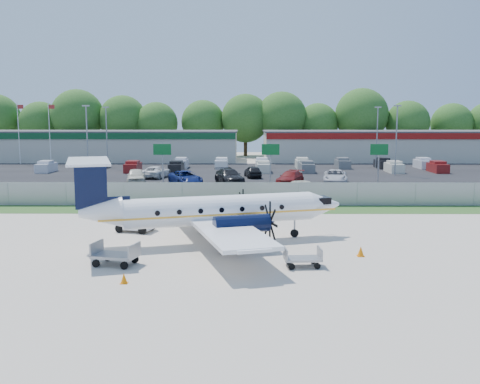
{
  "coord_description": "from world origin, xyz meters",
  "views": [
    {
      "loc": [
        0.22,
        -31.31,
        7.53
      ],
      "look_at": [
        0.0,
        6.0,
        2.3
      ],
      "focal_mm": 40.0,
      "sensor_mm": 36.0,
      "label": 1
    }
  ],
  "objects_px": {
    "pushback_tug": "(137,222)",
    "baggage_cart_near": "(115,255)",
    "aircraft": "(214,210)",
    "baggage_cart_far": "(303,258)"
  },
  "relations": [
    {
      "from": "pushback_tug",
      "to": "baggage_cart_near",
      "type": "bearing_deg",
      "value": -86.52
    },
    {
      "from": "baggage_cart_near",
      "to": "baggage_cart_far",
      "type": "bearing_deg",
      "value": -1.42
    },
    {
      "from": "aircraft",
      "to": "pushback_tug",
      "type": "relative_size",
      "value": 6.5
    },
    {
      "from": "baggage_cart_far",
      "to": "baggage_cart_near",
      "type": "bearing_deg",
      "value": 178.58
    },
    {
      "from": "pushback_tug",
      "to": "baggage_cart_far",
      "type": "xyz_separation_m",
      "value": [
        10.07,
        -8.45,
        -0.15
      ]
    },
    {
      "from": "pushback_tug",
      "to": "baggage_cart_near",
      "type": "relative_size",
      "value": 1.04
    },
    {
      "from": "pushback_tug",
      "to": "baggage_cart_far",
      "type": "height_order",
      "value": "pushback_tug"
    },
    {
      "from": "aircraft",
      "to": "pushback_tug",
      "type": "bearing_deg",
      "value": 148.94
    },
    {
      "from": "baggage_cart_near",
      "to": "aircraft",
      "type": "bearing_deg",
      "value": 46.17
    },
    {
      "from": "baggage_cart_near",
      "to": "baggage_cart_far",
      "type": "distance_m",
      "value": 9.57
    }
  ]
}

